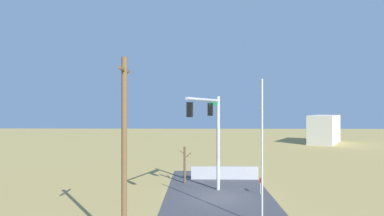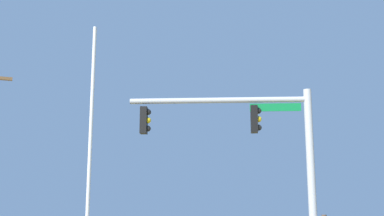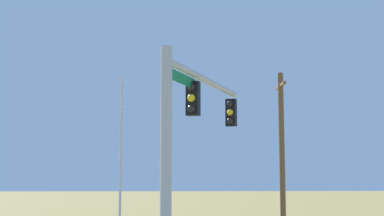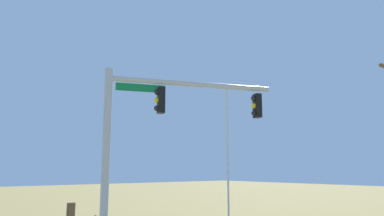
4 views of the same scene
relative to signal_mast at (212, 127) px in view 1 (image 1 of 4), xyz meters
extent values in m
plane|color=#9E894C|center=(-0.84, -0.47, -5.18)|extent=(160.00, 160.00, 0.00)
cube|color=#3D3D42|center=(-4.84, -0.47, -5.18)|extent=(28.00, 8.00, 0.01)
cube|color=#B7B5AD|center=(2.44, -0.57, -5.18)|extent=(6.00, 6.00, 0.01)
cube|color=#A8A8AD|center=(5.24, -1.40, -4.59)|extent=(0.20, 6.19, 1.19)
cylinder|color=#B2B5BA|center=(1.44, -0.57, -1.41)|extent=(0.28, 0.28, 7.54)
cylinder|color=#B2B5BA|center=(-1.49, 0.59, 2.01)|extent=(5.95, 2.52, 0.20)
cube|color=#0F7238|center=(0.39, -0.15, 1.73)|extent=(1.68, 0.69, 0.28)
cube|color=black|center=(-0.32, 0.13, 1.31)|extent=(0.36, 0.42, 0.96)
sphere|color=black|center=(-0.18, 0.07, 1.61)|extent=(0.22, 0.22, 0.22)
sphere|color=yellow|center=(-0.18, 0.07, 1.31)|extent=(0.22, 0.22, 0.22)
sphere|color=black|center=(-0.18, 0.07, 1.01)|extent=(0.22, 0.22, 0.22)
cube|color=black|center=(-3.96, 1.58, 1.31)|extent=(0.36, 0.42, 0.96)
sphere|color=black|center=(-3.82, 1.52, 1.61)|extent=(0.22, 0.22, 0.22)
sphere|color=yellow|center=(-3.82, 1.52, 1.31)|extent=(0.22, 0.22, 0.22)
sphere|color=black|center=(-3.82, 1.52, 1.01)|extent=(0.22, 0.22, 0.22)
cylinder|color=silver|center=(-6.34, -2.55, -1.07)|extent=(0.10, 0.10, 8.23)
cylinder|color=brown|center=(-9.49, 4.49, -0.70)|extent=(0.26, 0.26, 8.97)
cube|color=brown|center=(-9.49, 4.49, 3.19)|extent=(1.90, 0.12, 0.12)
cylinder|color=brown|center=(3.65, 2.22, -3.58)|extent=(0.20, 0.20, 3.21)
cylinder|color=brown|center=(4.02, 2.22, -3.16)|extent=(0.78, 0.07, 0.57)
cylinder|color=brown|center=(3.41, 2.42, -2.45)|extent=(0.54, 0.47, 0.39)
cylinder|color=brown|center=(3.63, 1.94, -2.75)|extent=(0.12, 0.61, 0.55)
cylinder|color=silver|center=(0.22, -3.72, -4.73)|extent=(0.04, 0.04, 0.90)
cube|color=red|center=(0.22, -3.72, -4.12)|extent=(0.56, 0.02, 0.32)
cube|color=beige|center=(36.53, -22.83, -2.55)|extent=(11.17, 9.05, 5.27)
camera|label=1|loc=(-24.32, 1.04, 1.38)|focal=29.89mm
camera|label=2|loc=(-8.09, -16.21, -2.11)|focal=48.55mm
camera|label=3|loc=(13.44, -0.28, -0.57)|focal=46.72mm
camera|label=4|loc=(7.04, 11.00, -1.16)|focal=33.95mm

